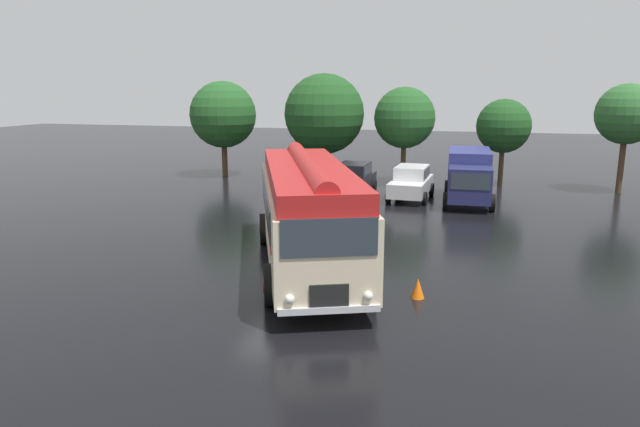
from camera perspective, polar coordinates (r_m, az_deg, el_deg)
ground_plane at (r=17.83m, az=-3.92°, el=-5.61°), size 120.00×120.00×0.00m
vintage_bus at (r=17.58m, az=-1.27°, el=0.55°), size 6.05×10.27×3.49m
car_near_left at (r=30.12m, az=-1.66°, el=3.53°), size 2.37×4.39×1.66m
car_mid_left at (r=29.97m, az=3.33°, el=3.47°), size 2.05×4.24×1.66m
car_mid_right at (r=29.21m, az=9.11°, el=3.10°), size 2.14×4.29×1.66m
box_van at (r=28.98m, az=14.67°, el=3.81°), size 2.45×5.82×2.50m
tree_far_left at (r=36.70m, az=-9.61°, el=9.59°), size 4.13×4.13×5.94m
tree_left_of_centre at (r=34.12m, az=0.20°, el=9.85°), size 4.72×4.72×6.37m
tree_centre at (r=33.18m, az=8.55°, el=9.55°), size 3.48×3.48×5.59m
tree_right_of_centre at (r=34.35m, az=17.82°, el=8.40°), size 3.05×3.05×4.92m
tree_far_right at (r=34.32m, az=28.23°, el=8.88°), size 3.18×3.18×5.76m
traffic_cone at (r=15.62m, az=9.76°, el=-7.37°), size 0.36×0.36×0.55m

